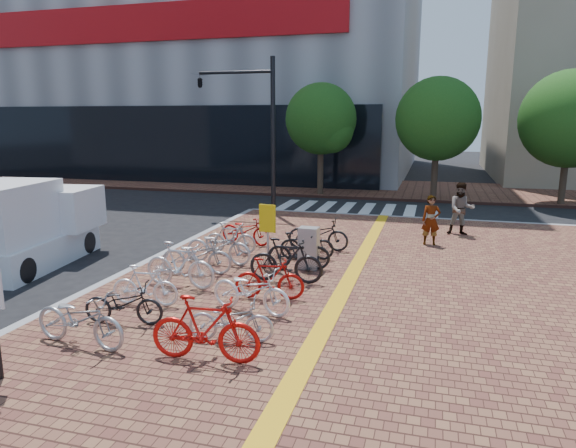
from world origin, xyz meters
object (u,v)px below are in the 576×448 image
(bike_11, at_px, (269,279))
(bike_1, at_px, (124,303))
(bike_2, at_px, (145,286))
(pedestrian_b, at_px, (461,209))
(bike_15, at_px, (318,234))
(box_truck, at_px, (29,226))
(utility_box, at_px, (309,248))
(bike_0, at_px, (80,319))
(bike_12, at_px, (286,260))
(traffic_light_pole, at_px, (239,107))
(yellow_sign, at_px, (267,224))
(bike_8, at_px, (205,329))
(bike_4, at_px, (196,255))
(bike_9, at_px, (231,320))
(bike_7, at_px, (246,230))
(bike_14, at_px, (307,244))
(bike_6, at_px, (231,238))
(pedestrian_a, at_px, (431,220))
(bike_10, at_px, (251,290))
(bike_5, at_px, (218,246))
(bike_13, at_px, (299,251))
(bike_3, at_px, (180,265))

(bike_11, bearing_deg, bike_1, 123.95)
(bike_2, distance_m, pedestrian_b, 11.73)
(bike_15, bearing_deg, box_truck, 116.48)
(bike_15, relative_size, utility_box, 1.67)
(bike_0, xyz_separation_m, bike_1, (0.17, 1.12, -0.09))
(box_truck, bearing_deg, bike_12, 1.06)
(bike_0, distance_m, bike_15, 8.47)
(bike_2, bearing_deg, pedestrian_b, -42.89)
(traffic_light_pole, bearing_deg, yellow_sign, -63.97)
(bike_8, height_order, bike_12, bike_8)
(bike_4, distance_m, bike_8, 5.18)
(bike_0, relative_size, bike_9, 1.22)
(bike_4, distance_m, pedestrian_b, 9.82)
(bike_8, bearing_deg, traffic_light_pole, 14.02)
(yellow_sign, bearing_deg, bike_7, 123.11)
(bike_14, bearing_deg, traffic_light_pole, 24.18)
(bike_6, bearing_deg, pedestrian_a, -69.88)
(bike_10, distance_m, utility_box, 3.54)
(bike_1, xyz_separation_m, bike_2, (-0.13, 1.03, 0.03))
(bike_6, distance_m, bike_12, 3.31)
(bike_15, height_order, box_truck, box_truck)
(bike_15, distance_m, pedestrian_b, 5.65)
(bike_7, distance_m, box_truck, 6.47)
(bike_5, distance_m, bike_9, 5.30)
(traffic_light_pole, bearing_deg, bike_13, -58.83)
(bike_5, bearing_deg, bike_9, -150.70)
(bike_5, relative_size, yellow_sign, 1.13)
(pedestrian_a, xyz_separation_m, utility_box, (-3.21, -3.77, -0.23))
(bike_2, height_order, bike_12, bike_12)
(bike_10, relative_size, bike_15, 0.97)
(bike_6, relative_size, bike_11, 0.99)
(bike_9, distance_m, yellow_sign, 4.97)
(bike_10, bearing_deg, bike_2, 107.67)
(utility_box, bearing_deg, box_truck, -169.49)
(bike_4, bearing_deg, bike_14, -58.65)
(bike_3, height_order, bike_13, bike_3)
(pedestrian_a, bearing_deg, bike_6, -161.59)
(bike_0, bearing_deg, utility_box, -19.94)
(utility_box, bearing_deg, bike_5, -174.90)
(bike_13, distance_m, bike_15, 2.26)
(bike_1, height_order, bike_7, bike_7)
(bike_1, xyz_separation_m, traffic_light_pole, (-2.24, 12.40, 4.12))
(yellow_sign, bearing_deg, bike_13, 1.74)
(bike_2, bearing_deg, pedestrian_a, -44.55)
(bike_4, xyz_separation_m, pedestrian_a, (5.99, 5.04, 0.31))
(bike_2, height_order, box_truck, box_truck)
(bike_10, xyz_separation_m, traffic_light_pole, (-4.51, 11.10, 4.05))
(yellow_sign, bearing_deg, bike_2, -114.98)
(bike_6, relative_size, yellow_sign, 0.90)
(yellow_sign, bearing_deg, bike_4, -146.23)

